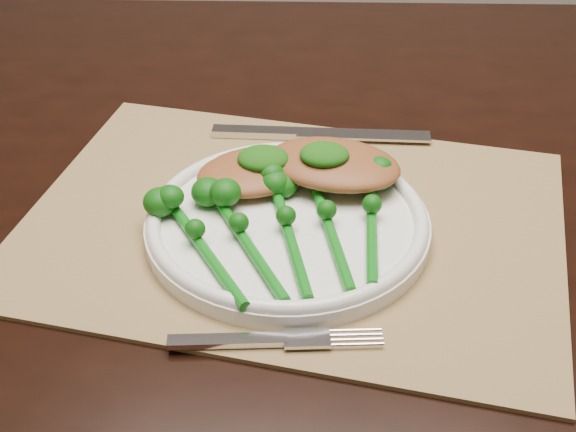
# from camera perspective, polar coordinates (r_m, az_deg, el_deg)

# --- Properties ---
(dining_table) EXTENTS (1.64, 0.97, 0.75)m
(dining_table) POSITION_cam_1_polar(r_m,az_deg,el_deg) (1.07, 1.70, -13.37)
(dining_table) COLOR black
(dining_table) RESTS_ON ground
(placemat) EXTENTS (0.54, 0.43, 0.00)m
(placemat) POSITION_cam_1_polar(r_m,az_deg,el_deg) (0.74, 0.32, -0.48)
(placemat) COLOR olive
(placemat) RESTS_ON dining_table
(dinner_plate) EXTENTS (0.25, 0.25, 0.02)m
(dinner_plate) POSITION_cam_1_polar(r_m,az_deg,el_deg) (0.72, -0.04, -0.43)
(dinner_plate) COLOR white
(dinner_plate) RESTS_ON placemat
(knife) EXTENTS (0.23, 0.02, 0.01)m
(knife) POSITION_cam_1_polar(r_m,az_deg,el_deg) (0.86, 0.82, 5.90)
(knife) COLOR silver
(knife) RESTS_ON placemat
(fork) EXTENTS (0.17, 0.03, 0.01)m
(fork) POSITION_cam_1_polar(r_m,az_deg,el_deg) (0.61, 0.11, -8.76)
(fork) COLOR silver
(fork) RESTS_ON placemat
(chicken_fillet_left) EXTENTS (0.14, 0.12, 0.02)m
(chicken_fillet_left) POSITION_cam_1_polar(r_m,az_deg,el_deg) (0.76, -2.20, 3.22)
(chicken_fillet_left) COLOR brown
(chicken_fillet_left) RESTS_ON dinner_plate
(chicken_fillet_right) EXTENTS (0.15, 0.12, 0.03)m
(chicken_fillet_right) POSITION_cam_1_polar(r_m,az_deg,el_deg) (0.75, 3.26, 3.72)
(chicken_fillet_right) COLOR brown
(chicken_fillet_right) RESTS_ON dinner_plate
(pesto_dollop_left) EXTENTS (0.05, 0.04, 0.02)m
(pesto_dollop_left) POSITION_cam_1_polar(r_m,az_deg,el_deg) (0.75, -1.77, 4.11)
(pesto_dollop_left) COLOR #0F4309
(pesto_dollop_left) RESTS_ON chicken_fillet_left
(pesto_dollop_right) EXTENTS (0.05, 0.04, 0.02)m
(pesto_dollop_right) POSITION_cam_1_polar(r_m,az_deg,el_deg) (0.74, 2.61, 4.39)
(pesto_dollop_right) COLOR #0F4309
(pesto_dollop_right) RESTS_ON chicken_fillet_right
(broccolini_bundle) EXTENTS (0.22, 0.23, 0.04)m
(broccolini_bundle) POSITION_cam_1_polar(r_m,az_deg,el_deg) (0.68, 0.19, -1.75)
(broccolini_bundle) COLOR #0D6512
(broccolini_bundle) RESTS_ON dinner_plate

